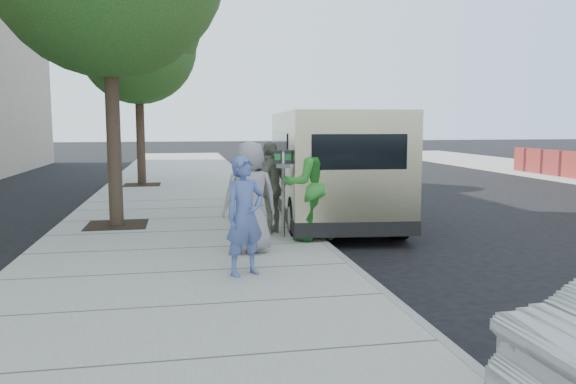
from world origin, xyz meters
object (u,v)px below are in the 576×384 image
at_px(parking_meter, 283,174).
at_px(person_officer, 245,216).
at_px(tree_far, 139,40).
at_px(person_striped_polo, 271,187).
at_px(van, 329,164).
at_px(person_gray_shirt, 250,197).
at_px(person_green_shirt, 309,184).

xyz_separation_m(parking_meter, person_officer, (-0.97, -2.41, -0.33)).
bearing_deg(tree_far, person_striped_polo, -72.02).
relative_size(van, person_gray_shirt, 3.78).
bearing_deg(van, parking_meter, -116.24).
height_order(tree_far, person_striped_polo, tree_far).
bearing_deg(tree_far, person_gray_shirt, -77.53).
bearing_deg(van, person_green_shirt, -106.45).
distance_m(person_green_shirt, person_gray_shirt, 1.37).
bearing_deg(person_gray_shirt, parking_meter, -130.16).
relative_size(person_green_shirt, person_gray_shirt, 1.12).
distance_m(tree_far, parking_meter, 10.53).
height_order(tree_far, person_green_shirt, tree_far).
relative_size(parking_meter, person_striped_polo, 0.92).
bearing_deg(person_officer, person_green_shirt, 30.90).
distance_m(person_officer, person_striped_polo, 2.96).
bearing_deg(parking_meter, tree_far, 124.78).
relative_size(van, person_green_shirt, 3.38).
relative_size(person_officer, person_striped_polo, 0.94).
bearing_deg(person_gray_shirt, tree_far, -84.05).
distance_m(tree_far, van, 9.08).
xyz_separation_m(tree_far, person_gray_shirt, (2.33, -10.52, -3.84)).
relative_size(van, person_officer, 4.16).
height_order(person_gray_shirt, person_striped_polo, person_gray_shirt).
height_order(van, person_striped_polo, van).
relative_size(person_gray_shirt, person_striped_polo, 1.04).
bearing_deg(person_officer, person_striped_polo, 48.01).
bearing_deg(person_striped_polo, van, 179.10).
bearing_deg(parking_meter, person_gray_shirt, -106.89).
bearing_deg(person_green_shirt, person_officer, 42.13).
xyz_separation_m(person_officer, person_striped_polo, (0.82, 2.84, 0.05)).
bearing_deg(person_green_shirt, person_gray_shirt, 19.76).
bearing_deg(person_officer, van, 37.06).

